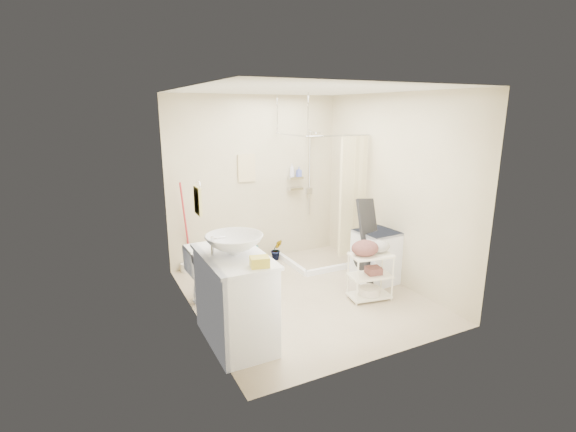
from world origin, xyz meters
name	(u,v)px	position (x,y,z in m)	size (l,w,h in m)	color
floor	(303,295)	(0.00, 0.00, 0.00)	(3.20, 3.20, 0.00)	#C4B393
ceiling	(305,90)	(0.00, 0.00, 2.60)	(2.80, 3.20, 0.04)	silver
wall_back	(255,180)	(0.00, 1.60, 1.30)	(2.80, 0.04, 2.60)	beige
wall_front	(389,232)	(0.00, -1.60, 1.30)	(2.80, 0.04, 2.60)	beige
wall_left	(192,211)	(-1.40, 0.00, 1.30)	(0.04, 3.20, 2.60)	beige
wall_right	(393,190)	(1.40, 0.00, 1.30)	(0.04, 3.20, 2.60)	beige
vanity	(235,298)	(-1.16, -0.64, 0.48)	(0.61, 1.09, 0.96)	white
sink	(234,244)	(-1.14, -0.63, 1.06)	(0.59, 0.59, 0.20)	silver
counter_basket	(260,262)	(-1.05, -1.08, 1.01)	(0.17, 0.14, 0.10)	gold
floor_basket	(269,349)	(-0.96, -1.06, 0.07)	(0.26, 0.20, 0.14)	gold
toilet	(216,272)	(-1.04, 0.42, 0.37)	(0.42, 0.73, 0.74)	white
mop	(182,228)	(-1.20, 1.52, 0.69)	(0.13, 0.13, 1.38)	#B62830
potted_plant_a	(256,253)	(-0.08, 1.43, 0.15)	(0.16, 0.11, 0.30)	#995A34
potted_plant_b	(277,250)	(0.26, 1.38, 0.17)	(0.19, 0.15, 0.34)	brown
hanging_towel	(247,168)	(-0.15, 1.58, 1.50)	(0.28, 0.03, 0.42)	beige
towel_ring	(198,199)	(-1.38, -0.20, 1.47)	(0.04, 0.22, 0.34)	#F8EC92
tp_holder	(197,259)	(-1.36, 0.05, 0.72)	(0.08, 0.12, 0.14)	white
shower	(319,197)	(0.85, 1.05, 1.05)	(1.10, 1.10, 2.10)	white
shampoo_bottle_a	(292,170)	(0.61, 1.53, 1.43)	(0.08, 0.08, 0.21)	silver
shampoo_bottle_b	(299,172)	(0.73, 1.51, 1.40)	(0.07, 0.07, 0.16)	#4F5EB9
washing_machine	(376,257)	(1.14, -0.04, 0.37)	(0.51, 0.53, 0.74)	white
laundry_rack	(370,272)	(0.72, -0.46, 0.36)	(0.53, 0.31, 0.73)	white
ironing_board	(370,242)	(0.99, -0.09, 0.62)	(0.35, 0.10, 1.25)	black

